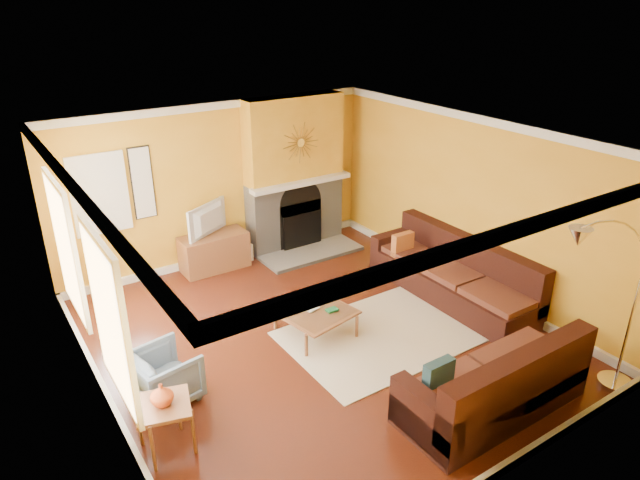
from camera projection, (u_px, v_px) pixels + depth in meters
floor at (318, 338)px, 7.71m from camera, size 5.50×6.00×0.02m
ceiling at (318, 140)px, 6.62m from camera, size 5.50×6.00×0.02m
wall_back at (218, 184)px, 9.46m from camera, size 5.50×0.02×2.70m
wall_front at (511, 367)px, 4.87m from camera, size 5.50×0.02×2.70m
wall_left at (90, 308)px, 5.77m from camera, size 0.02×6.00×2.70m
wall_right at (471, 204)px, 8.56m from camera, size 0.02×6.00×2.70m
baseboard at (318, 333)px, 7.68m from camera, size 5.50×6.00×0.12m
crown_molding at (318, 146)px, 6.64m from camera, size 5.50×6.00×0.12m
window_left_near at (65, 249)px, 6.72m from camera, size 0.06×1.22×1.72m
window_left_far at (108, 321)px, 5.27m from camera, size 0.06×1.22×1.72m
window_back at (99, 194)px, 8.38m from camera, size 0.82×0.06×1.22m
wall_art at (143, 183)px, 8.70m from camera, size 0.34×0.04×1.14m
fireplace at (294, 174)px, 9.98m from camera, size 1.80×0.40×2.70m
mantel at (302, 183)px, 9.84m from camera, size 1.92×0.22×0.08m
hearth at (312, 253)px, 10.09m from camera, size 1.80×0.70×0.06m
sunburst at (301, 143)px, 9.57m from camera, size 0.70×0.04×0.70m
rug at (378, 337)px, 7.70m from camera, size 2.40×1.80×0.02m
sectional_sofa at (426, 305)px, 7.59m from camera, size 3.03×3.93×0.90m
coffee_table at (315, 322)px, 7.73m from camera, size 1.04×1.04×0.35m
media_console at (214, 252)px, 9.49m from camera, size 1.11×0.50×0.61m
tv at (212, 220)px, 9.26m from camera, size 0.87×0.55×0.53m
subwoofer at (242, 252)px, 9.87m from camera, size 0.30×0.30×0.30m
armchair at (165, 376)px, 6.42m from camera, size 0.79×0.78×0.63m
side_table at (166, 427)px, 5.72m from camera, size 0.64×0.64×0.57m
vase at (162, 394)px, 5.55m from camera, size 0.27×0.27×0.24m
book at (303, 310)px, 7.66m from camera, size 0.25×0.30×0.03m
arc_lamp at (603, 316)px, 5.99m from camera, size 1.46×0.36×2.33m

